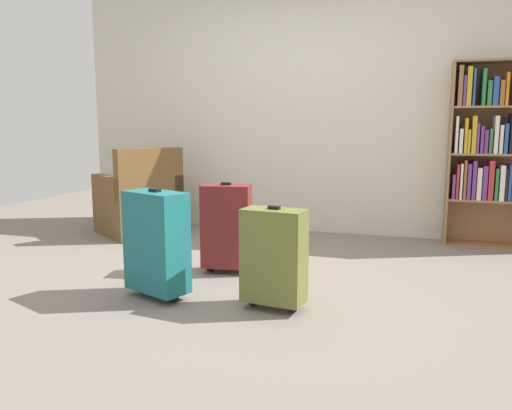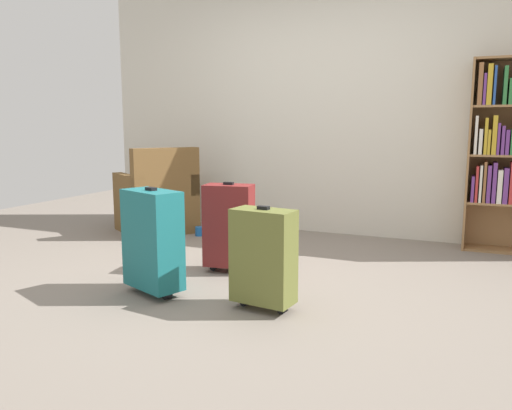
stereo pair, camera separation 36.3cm
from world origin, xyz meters
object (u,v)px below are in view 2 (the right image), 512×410
(mug, at_px, (199,231))
(suitcase_teal, at_px, (153,239))
(suitcase_olive, at_px, (263,256))
(suitcase_dark_red, at_px, (229,225))
(armchair, at_px, (157,202))

(mug, height_order, suitcase_teal, suitcase_teal)
(suitcase_olive, bearing_deg, suitcase_dark_red, 130.28)
(armchair, relative_size, suitcase_teal, 1.35)
(mug, height_order, suitcase_dark_red, suitcase_dark_red)
(suitcase_teal, bearing_deg, suitcase_dark_red, 71.54)
(suitcase_teal, bearing_deg, armchair, 123.36)
(armchair, relative_size, suitcase_dark_red, 1.39)
(mug, relative_size, suitcase_teal, 0.17)
(armchair, distance_m, suitcase_teal, 2.05)
(suitcase_teal, bearing_deg, mug, 109.98)
(mug, distance_m, suitcase_teal, 1.84)
(suitcase_dark_red, bearing_deg, armchair, 142.61)
(suitcase_olive, relative_size, suitcase_dark_red, 0.92)
(suitcase_olive, bearing_deg, suitcase_teal, -178.29)
(armchair, bearing_deg, mug, -1.71)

